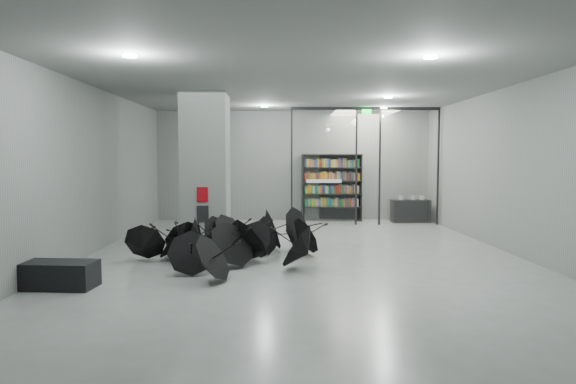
{
  "coord_description": "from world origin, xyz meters",
  "views": [
    {
      "loc": [
        -0.55,
        -11.41,
        2.28
      ],
      "look_at": [
        -0.3,
        1.5,
        1.4
      ],
      "focal_mm": 31.12,
      "sensor_mm": 36.0,
      "label": 1
    }
  ],
  "objects_px": {
    "bench": "(54,275)",
    "bookshelf": "(332,187)",
    "column": "(206,169)",
    "umbrella_cluster": "(234,246)",
    "shop_counter": "(410,211)"
  },
  "relations": [
    {
      "from": "bookshelf",
      "to": "shop_counter",
      "type": "bearing_deg",
      "value": -3.69
    },
    {
      "from": "bench",
      "to": "column",
      "type": "bearing_deg",
      "value": 71.76
    },
    {
      "from": "bench",
      "to": "umbrella_cluster",
      "type": "bearing_deg",
      "value": 43.88
    },
    {
      "from": "bench",
      "to": "shop_counter",
      "type": "relative_size",
      "value": 1.09
    },
    {
      "from": "bench",
      "to": "bookshelf",
      "type": "height_order",
      "value": "bookshelf"
    },
    {
      "from": "column",
      "to": "umbrella_cluster",
      "type": "distance_m",
      "value": 3.01
    },
    {
      "from": "bookshelf",
      "to": "shop_counter",
      "type": "xyz_separation_m",
      "value": [
        2.73,
        -0.6,
        -0.81
      ]
    },
    {
      "from": "bench",
      "to": "bookshelf",
      "type": "distance_m",
      "value": 11.19
    },
    {
      "from": "column",
      "to": "bench",
      "type": "relative_size",
      "value": 2.75
    },
    {
      "from": "bench",
      "to": "umbrella_cluster",
      "type": "relative_size",
      "value": 0.31
    },
    {
      "from": "column",
      "to": "bookshelf",
      "type": "relative_size",
      "value": 1.65
    },
    {
      "from": "bookshelf",
      "to": "shop_counter",
      "type": "distance_m",
      "value": 2.91
    },
    {
      "from": "column",
      "to": "shop_counter",
      "type": "distance_m",
      "value": 8.0
    },
    {
      "from": "bookshelf",
      "to": "column",
      "type": "bearing_deg",
      "value": -120.89
    },
    {
      "from": "shop_counter",
      "to": "umbrella_cluster",
      "type": "height_order",
      "value": "umbrella_cluster"
    }
  ]
}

